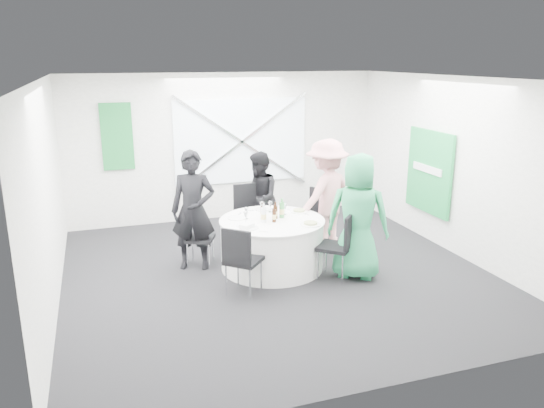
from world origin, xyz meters
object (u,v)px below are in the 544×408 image
object	(u,v)px
green_water_bottle	(282,210)
clear_water_bottle	(264,215)
banquet_table	(272,244)
person_woman_pink	(326,196)
chair_back	(249,210)
chair_back_left	(195,233)
person_man_back	(259,198)
chair_front_right	(341,241)
person_man_back_left	(193,210)
chair_back_right	(316,214)
chair_front_left	(241,256)
person_woman_green	(358,217)

from	to	relation	value
green_water_bottle	clear_water_bottle	xyz separation A→B (m)	(-0.33, -0.14, -0.01)
banquet_table	clear_water_bottle	xyz separation A→B (m)	(-0.16, -0.08, 0.49)
banquet_table	clear_water_bottle	bearing A→B (deg)	-152.18
person_woman_pink	chair_back	bearing A→B (deg)	-53.37
chair_back_left	banquet_table	bearing A→B (deg)	-90.00
chair_back_left	green_water_bottle	size ratio (longest dim) A/B	2.99
person_man_back	green_water_bottle	xyz separation A→B (m)	(0.01, -1.11, 0.09)
banquet_table	chair_front_right	bearing A→B (deg)	-42.54
banquet_table	person_man_back_left	world-z (taller)	person_man_back_left
banquet_table	person_man_back	bearing A→B (deg)	82.12
chair_back_right	chair_front_left	size ratio (longest dim) A/B	1.04
person_man_back	chair_back_left	bearing A→B (deg)	-52.82
green_water_bottle	person_woman_green	bearing A→B (deg)	-40.64
green_water_bottle	clear_water_bottle	bearing A→B (deg)	-156.95
chair_back_right	person_woman_green	world-z (taller)	person_woman_green
chair_back_right	green_water_bottle	distance (m)	1.02
chair_front_left	chair_back_right	bearing A→B (deg)	-98.34
green_water_bottle	person_woman_pink	bearing A→B (deg)	25.02
banquet_table	person_man_back	world-z (taller)	person_man_back
banquet_table	person_man_back	distance (m)	1.25
person_man_back	green_water_bottle	world-z (taller)	person_man_back
person_man_back_left	person_man_back	distance (m)	1.48
chair_back_right	chair_front_right	xyz separation A→B (m)	(-0.19, -1.33, -0.01)
chair_front_right	person_woman_green	size ratio (longest dim) A/B	0.54
person_woman_green	green_water_bottle	size ratio (longest dim) A/B	6.13
chair_front_left	person_man_back_left	world-z (taller)	person_man_back_left
chair_front_right	chair_back_left	bearing A→B (deg)	-80.22
clear_water_bottle	green_water_bottle	bearing A→B (deg)	23.05
chair_back_left	person_woman_green	xyz separation A→B (m)	(2.12, -1.17, 0.39)
chair_back	person_woman_green	distance (m)	2.13
person_man_back	person_woman_pink	size ratio (longest dim) A/B	0.85
chair_front_right	banquet_table	bearing A→B (deg)	-90.00
chair_front_right	person_woman_green	distance (m)	0.42
clear_water_bottle	chair_back_right	bearing A→B (deg)	31.71
person_man_back_left	person_man_back	world-z (taller)	person_man_back_left
person_man_back	green_water_bottle	size ratio (longest dim) A/B	5.30
person_man_back_left	person_woman_pink	distance (m)	2.18
person_woman_pink	green_water_bottle	world-z (taller)	person_woman_pink
chair_back	person_man_back	xyz separation A→B (m)	(0.20, 0.05, 0.17)
chair_back_left	person_woman_pink	bearing A→B (deg)	-65.85
clear_water_bottle	chair_back	bearing A→B (deg)	84.28
chair_back	banquet_table	bearing A→B (deg)	-90.00
chair_front_right	chair_front_left	size ratio (longest dim) A/B	1.03
chair_front_right	green_water_bottle	size ratio (longest dim) A/B	3.32
chair_back_left	chair_back_right	bearing A→B (deg)	-62.17
chair_front_left	person_woman_green	xyz separation A→B (m)	(1.74, 0.09, 0.34)
banquet_table	chair_front_right	distance (m)	1.08
chair_back	person_woman_pink	distance (m)	1.33
chair_front_left	clear_water_bottle	xyz separation A→B (m)	(0.54, 0.70, 0.31)
chair_back_right	green_water_bottle	bearing A→B (deg)	-87.41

